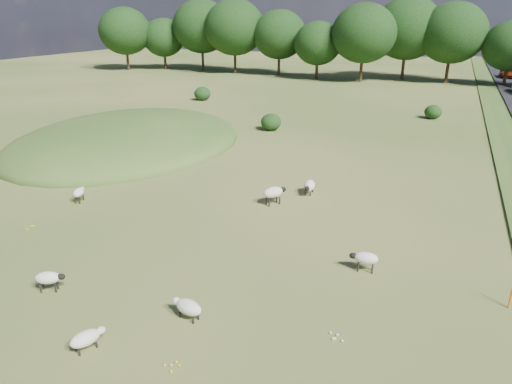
# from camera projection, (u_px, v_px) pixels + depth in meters

# --- Properties ---
(ground) EXTENTS (160.00, 160.00, 0.00)m
(ground) POSITION_uv_depth(u_px,v_px,m) (309.00, 135.00, 37.48)
(ground) COLOR #35531A
(ground) RESTS_ON ground
(mound) EXTENTS (16.00, 20.00, 4.00)m
(mound) POSITION_uv_depth(u_px,v_px,m) (128.00, 143.00, 34.94)
(mound) COLOR #33561E
(mound) RESTS_ON ground
(treeline) EXTENTS (96.28, 14.66, 11.70)m
(treeline) POSITION_uv_depth(u_px,v_px,m) (374.00, 34.00, 65.89)
(treeline) COLOR black
(treeline) RESTS_ON ground
(shrubs) EXTENTS (26.62, 12.26, 1.53)m
(shrubs) POSITION_uv_depth(u_px,v_px,m) (277.00, 106.00, 45.31)
(shrubs) COLOR black
(shrubs) RESTS_ON ground
(marker_post) EXTENTS (0.06, 0.06, 1.20)m
(marker_post) POSITION_uv_depth(u_px,v_px,m) (512.00, 293.00, 15.18)
(marker_post) COLOR #D8590C
(marker_post) RESTS_ON ground
(sheep_0) EXTENTS (1.13, 0.59, 0.80)m
(sheep_0) POSITION_uv_depth(u_px,v_px,m) (365.00, 258.00, 17.40)
(sheep_0) COLOR beige
(sheep_0) RESTS_ON ground
(sheep_1) EXTENTS (1.22, 0.69, 0.68)m
(sheep_1) POSITION_uv_depth(u_px,v_px,m) (188.00, 307.00, 14.72)
(sheep_1) COLOR beige
(sheep_1) RESTS_ON ground
(sheep_2) EXTENTS (1.09, 0.81, 0.77)m
(sheep_2) POSITION_uv_depth(u_px,v_px,m) (49.00, 278.00, 16.14)
(sheep_2) COLOR beige
(sheep_2) RESTS_ON ground
(sheep_3) EXTENTS (0.67, 1.34, 0.76)m
(sheep_3) POSITION_uv_depth(u_px,v_px,m) (309.00, 186.00, 24.93)
(sheep_3) COLOR beige
(sheep_3) RESTS_ON ground
(sheep_4) EXTENTS (1.14, 1.31, 0.96)m
(sheep_4) POSITION_uv_depth(u_px,v_px,m) (274.00, 192.00, 23.52)
(sheep_4) COLOR beige
(sheep_4) RESTS_ON ground
(sheep_5) EXTENTS (0.73, 1.10, 0.76)m
(sheep_5) POSITION_uv_depth(u_px,v_px,m) (79.00, 192.00, 23.89)
(sheep_5) COLOR beige
(sheep_5) RESTS_ON ground
(sheep_6) EXTENTS (0.81, 1.13, 0.63)m
(sheep_6) POSITION_uv_depth(u_px,v_px,m) (86.00, 338.00, 13.36)
(sheep_6) COLOR beige
(sheep_6) RESTS_ON ground
(car_6) EXTENTS (2.26, 4.90, 1.36)m
(car_6) POSITION_uv_depth(u_px,v_px,m) (509.00, 73.00, 69.04)
(car_6) COLOR maroon
(car_6) RESTS_ON road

